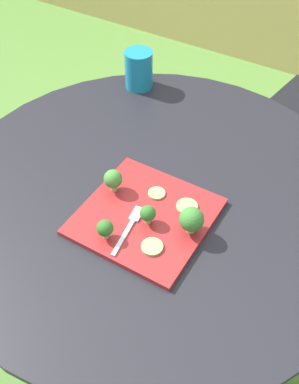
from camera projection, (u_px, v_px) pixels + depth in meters
The scene contains 12 objects.
ground_plane at pixel (152, 326), 1.71m from camera, with size 12.00×12.00×0.00m, color #568438.
patio_table at pixel (153, 239), 1.33m from camera, with size 1.09×1.09×0.73m.
salad_plate at pixel (145, 216), 1.10m from camera, with size 0.30×0.30×0.01m, color maroon.
drinking_glass at pixel (139, 71), 1.47m from camera, with size 0.09×0.09×0.12m.
fork at pixel (130, 226), 1.07m from camera, with size 0.04×0.15×0.00m.
broccoli_floret_0 at pixel (105, 229), 1.03m from camera, with size 0.04×0.04×0.05m.
broccoli_floret_1 at pixel (148, 214), 1.06m from camera, with size 0.04×0.04×0.05m.
broccoli_floret_2 at pixel (113, 179), 1.13m from camera, with size 0.05×0.05×0.06m.
broccoli_floret_3 at pixel (192, 220), 1.04m from camera, with size 0.06×0.06×0.07m.
cucumber_slice_0 at pixel (152, 247), 1.03m from camera, with size 0.05×0.05×0.01m, color #8EB766.
cucumber_slice_1 at pixel (187, 206), 1.11m from camera, with size 0.05×0.05×0.01m, color #8EB766.
cucumber_slice_2 at pixel (157, 193), 1.14m from camera, with size 0.04×0.04×0.01m, color #8EB766.
Camera 1 is at (0.41, -0.71, 1.58)m, focal length 42.99 mm.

